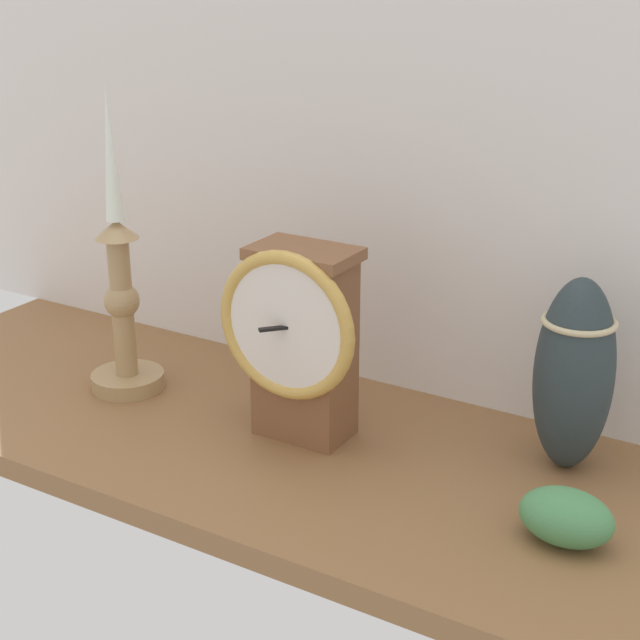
% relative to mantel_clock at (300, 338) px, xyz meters
% --- Properties ---
extents(ground_plane, '(1.00, 0.36, 0.02)m').
position_rel_mantel_clock_xyz_m(ground_plane, '(-0.05, -0.01, -0.12)').
color(ground_plane, brown).
extents(back_wall, '(1.20, 0.02, 0.65)m').
position_rel_mantel_clock_xyz_m(back_wall, '(-0.05, 0.17, 0.22)').
color(back_wall, silver).
rests_on(back_wall, ground_plane).
extents(mantel_clock, '(0.15, 0.09, 0.21)m').
position_rel_mantel_clock_xyz_m(mantel_clock, '(0.00, 0.00, 0.00)').
color(mantel_clock, brown).
rests_on(mantel_clock, ground_plane).
extents(candlestick_tall_left, '(0.08, 0.08, 0.35)m').
position_rel_mantel_clock_xyz_m(candlestick_tall_left, '(-0.23, -0.00, -0.00)').
color(candlestick_tall_left, tan).
rests_on(candlestick_tall_left, ground_plane).
extents(tall_ceramic_vase, '(0.08, 0.08, 0.19)m').
position_rel_mantel_clock_xyz_m(tall_ceramic_vase, '(0.26, 0.08, -0.01)').
color(tall_ceramic_vase, '#293538').
rests_on(tall_ceramic_vase, ground_plane).
extents(ivy_sprig, '(0.08, 0.06, 0.05)m').
position_rel_mantel_clock_xyz_m(ivy_sprig, '(0.30, -0.05, -0.09)').
color(ivy_sprig, '#4B8D54').
rests_on(ivy_sprig, ground_plane).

